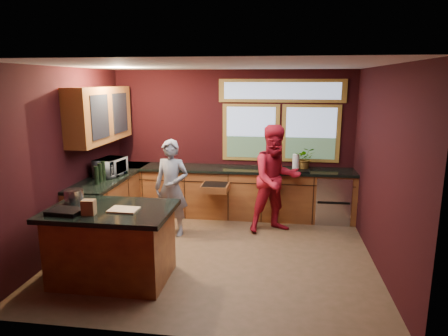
% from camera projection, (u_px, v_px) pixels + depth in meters
% --- Properties ---
extents(floor, '(4.50, 4.50, 0.00)m').
position_uv_depth(floor, '(216.00, 253.00, 5.92)').
color(floor, brown).
rests_on(floor, ground).
extents(room_shell, '(4.52, 4.02, 2.71)m').
position_uv_depth(room_shell, '(179.00, 129.00, 5.92)').
color(room_shell, black).
rests_on(room_shell, ground).
extents(back_counter, '(4.50, 0.64, 0.93)m').
position_uv_depth(back_counter, '(241.00, 192.00, 7.43)').
color(back_counter, '#582714').
rests_on(back_counter, floor).
extents(left_counter, '(0.64, 2.30, 0.93)m').
position_uv_depth(left_counter, '(112.00, 201.00, 6.90)').
color(left_counter, '#582714').
rests_on(left_counter, floor).
extents(island, '(1.55, 1.05, 0.95)m').
position_uv_depth(island, '(112.00, 244.00, 5.06)').
color(island, '#582714').
rests_on(island, floor).
extents(person_grey, '(0.63, 0.46, 1.58)m').
position_uv_depth(person_grey, '(172.00, 188.00, 6.48)').
color(person_grey, slate).
rests_on(person_grey, floor).
extents(person_red, '(1.08, 0.99, 1.81)m').
position_uv_depth(person_red, '(276.00, 179.00, 6.61)').
color(person_red, maroon).
rests_on(person_red, floor).
extents(microwave, '(0.44, 0.59, 0.30)m').
position_uv_depth(microwave, '(110.00, 167.00, 6.70)').
color(microwave, '#999999').
rests_on(microwave, left_counter).
extents(potted_plant, '(0.36, 0.32, 0.40)m').
position_uv_depth(potted_plant, '(305.00, 158.00, 7.18)').
color(potted_plant, '#999999').
rests_on(potted_plant, back_counter).
extents(paper_towel, '(0.12, 0.12, 0.28)m').
position_uv_depth(paper_towel, '(296.00, 162.00, 7.17)').
color(paper_towel, white).
rests_on(paper_towel, back_counter).
extents(cutting_board, '(0.36, 0.26, 0.02)m').
position_uv_depth(cutting_board, '(124.00, 210.00, 4.88)').
color(cutting_board, tan).
rests_on(cutting_board, island).
extents(stock_pot, '(0.24, 0.24, 0.18)m').
position_uv_depth(stock_pot, '(74.00, 196.00, 5.16)').
color(stock_pot, '#AFAEB3').
rests_on(stock_pot, island).
extents(paper_bag, '(0.16, 0.13, 0.18)m').
position_uv_depth(paper_bag, '(89.00, 207.00, 4.72)').
color(paper_bag, brown).
rests_on(paper_bag, island).
extents(black_tray, '(0.42, 0.31, 0.05)m').
position_uv_depth(black_tray, '(65.00, 211.00, 4.77)').
color(black_tray, black).
rests_on(black_tray, island).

